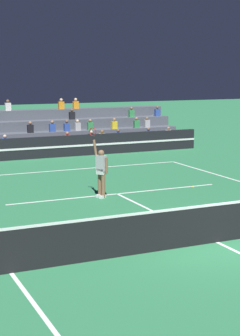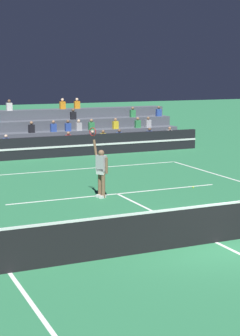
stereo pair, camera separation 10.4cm
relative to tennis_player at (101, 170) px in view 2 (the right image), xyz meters
name	(u,v)px [view 2 (the right image)]	position (x,y,z in m)	size (l,w,h in m)	color
ground_plane	(216,242)	(0.75, -6.15, -0.99)	(120.00, 120.00, 0.00)	#2D7A4C
court_lines	(216,242)	(0.75, -6.15, -0.99)	(11.10, 23.90, 0.01)	white
tennis_net	(217,222)	(0.75, -6.15, -0.45)	(12.00, 0.10, 1.10)	#2D6B38
sponsor_banner_wall	(44,147)	(0.75, 9.55, -0.44)	(18.00, 0.26, 1.10)	black
bleacher_stand	(28,135)	(0.74, 12.72, -0.16)	(17.77, 3.80, 2.83)	#4C515B
tennis_player	(101,170)	(0.00, 0.00, 0.00)	(0.45, 0.76, 2.50)	brown
tennis_ball	(193,187)	(3.83, 0.02, -0.96)	(0.07, 0.07, 0.07)	#C6DB33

